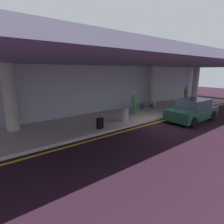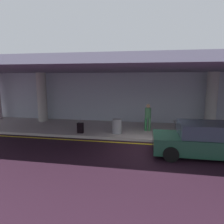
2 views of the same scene
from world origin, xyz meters
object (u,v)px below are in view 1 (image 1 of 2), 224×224
Objects in this scene: support_column_center at (153,86)px; traveler_with_luggage at (186,94)px; car_dark_green at (192,111)px; trash_bin_steel at (124,115)px; support_column_right_mid at (195,83)px; bench_metal at (147,105)px; suitcase_upright_primary at (100,123)px; support_column_left_mid at (10,98)px; person_waiting_for_ride at (134,102)px.

support_column_center reaches higher than traveler_with_luggage.
trash_bin_steel is (-4.11, 2.46, -0.14)m from car_dark_green.
support_column_right_mid is 2.28× the size of bench_metal.
suitcase_upright_primary is (-8.03, -2.82, -1.51)m from support_column_center.
support_column_center is 6.52m from trash_bin_steel.
traveler_with_luggage is (15.59, -1.39, -0.86)m from support_column_left_mid.
support_column_left_mid is 1.00× the size of support_column_right_mid.
support_column_center reaches higher than bench_metal.
bench_metal is at bearing -175.61° from support_column_right_mid.
trash_bin_steel is (-1.79, -0.89, -0.54)m from person_waiting_for_ride.
support_column_right_mid is at bearing -169.96° from person_waiting_for_ride.
support_column_right_mid is 0.89× the size of car_dark_green.
car_dark_green is at bearing -25.74° from support_column_left_mid.
support_column_left_mid reaches higher than car_dark_green.
traveler_with_luggage is 1.98× the size of trash_bin_steel.
trash_bin_steel reaches higher than bench_metal.
support_column_left_mid is 10.53m from bench_metal.
suitcase_upright_primary is at bearing -35.44° from support_column_left_mid.
support_column_center is 1.00× the size of support_column_right_mid.
traveler_with_luggage is 1.05× the size of bench_metal.
car_dark_green is 6.43m from traveler_with_luggage.
support_column_center is 4.06× the size of suitcase_upright_primary.
bench_metal is at bearing -155.32° from support_column_center.
support_column_left_mid is 20.00m from support_column_right_mid.
support_column_left_mid is at bearing 180.00° from support_column_center.
person_waiting_for_ride reaches higher than trash_bin_steel.
person_waiting_for_ride is at bearing -158.62° from support_column_center.
support_column_center is at bearing -156.10° from person_waiting_for_ride.
support_column_left_mid reaches higher than bench_metal.
support_column_center reaches higher than car_dark_green.
support_column_left_mid is 2.28× the size of bench_metal.
bench_metal is at bearing -4.05° from support_column_left_mid.
support_column_left_mid and support_column_center have the same top height.
traveler_with_luggage is (-4.41, -1.39, -0.86)m from support_column_right_mid.
person_waiting_for_ride is (-2.31, 3.35, 0.40)m from car_dark_green.
person_waiting_for_ride is at bearing -11.37° from support_column_left_mid.
support_column_left_mid is 0.89× the size of car_dark_green.
car_dark_green is 4.09m from person_waiting_for_ride.
support_column_center is 0.89× the size of car_dark_green.
support_column_center is at bearing 22.95° from trash_bin_steel.
traveler_with_luggage is at bearing -6.73° from suitcase_upright_primary.
bench_metal is at bearing 4.20° from suitcase_upright_primary.
car_dark_green reaches higher than trash_bin_steel.
suitcase_upright_primary is at bearing -162.03° from bench_metal.
car_dark_green is at bearing 58.00° from traveler_with_luggage.
support_column_left_mid is 11.44m from car_dark_green.
support_column_right_mid is at bearing -3.79° from suitcase_upright_primary.
car_dark_green is at bearing 127.20° from person_waiting_for_ride.
suitcase_upright_primary is at bearing -21.65° from car_dark_green.
support_column_left_mid is 6.76m from trash_bin_steel.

